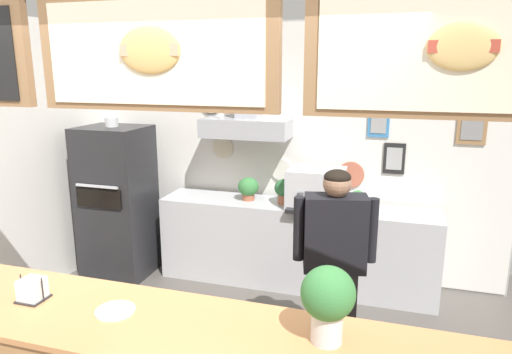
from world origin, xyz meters
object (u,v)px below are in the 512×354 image
Objects in this scene: potted_oregano at (358,199)px; potted_sage at (284,190)px; shop_worker at (334,266)px; pizza_oven at (117,202)px; espresso_machine at (316,188)px; potted_thyme at (248,188)px; condiment_plate at (115,311)px; basil_vase at (328,301)px; napkin_holder at (32,290)px.

potted_sage is (-0.75, -0.02, 0.04)m from potted_oregano.
pizza_oven is at bearing -35.33° from shop_worker.
espresso_machine reaches higher than potted_thyme.
basil_vase is at bearing 2.99° from condiment_plate.
potted_thyme is (-0.40, 0.02, -0.01)m from potted_sage.
potted_thyme is at bearing 93.95° from condiment_plate.
shop_worker is at bearing -92.22° from potted_oregano.
potted_thyme is (-1.10, 1.35, 0.18)m from shop_worker.
potted_sage is at bearing 75.92° from napkin_holder.
shop_worker is 2.02m from napkin_holder.
shop_worker reaches higher than potted_oregano.
potted_sage is at bearing 85.61° from condiment_plate.
condiment_plate is at bearing 2.22° from napkin_holder.
basil_vase is (0.84, -2.68, 0.25)m from potted_sage.
pizza_oven is 1.47m from potted_thyme.
basil_vase is at bearing -72.72° from potted_sage.
basil_vase is at bearing -42.04° from pizza_oven.
condiment_plate is (-0.55, -2.71, 0.02)m from espresso_machine.
potted_thyme is 1.25× the size of condiment_plate.
potted_sage is (-0.34, 0.03, -0.05)m from espresso_machine.
condiment_plate is at bearing -86.05° from potted_thyme.
espresso_machine reaches higher than condiment_plate.
potted_sage is 0.40m from potted_thyme.
shop_worker is at bearing 95.85° from basil_vase.
potted_thyme is 2.99m from basil_vase.
pizza_oven is at bearing -173.12° from potted_oregano.
napkin_holder is at bearing -110.60° from espresso_machine.
napkin_holder is at bearing 32.97° from shop_worker.
espresso_machine is at bearing -87.44° from shop_worker.
potted_thyme is (-0.74, 0.05, -0.06)m from espresso_machine.
espresso_machine is at bearing 69.40° from napkin_holder.
potted_thyme reaches higher than potted_oregano.
pizza_oven reaches higher than potted_oregano.
potted_sage is 2.75m from condiment_plate.
pizza_oven reaches higher than espresso_machine.
pizza_oven is 2.74m from napkin_holder.
potted_oregano is 2.93m from condiment_plate.
potted_thyme is at bearing 177.21° from potted_sage.
potted_oregano is at bearing 91.84° from basil_vase.
potted_thyme is at bearing 176.49° from espresso_machine.
espresso_machine is 2.92m from napkin_holder.
pizza_oven is 2.73m from shop_worker.
potted_oregano is at bearing 0.16° from potted_thyme.
potted_oregano is 0.79× the size of potted_thyme.
potted_sage is at bearing -75.23° from shop_worker.
pizza_oven is 5.00× the size of basil_vase.
espresso_machine reaches higher than napkin_holder.
napkin_holder is at bearing -177.26° from basil_vase.
condiment_plate is at bearing -94.39° from potted_sage.
pizza_oven is 2.95m from condiment_plate.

